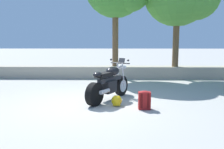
{
  "coord_description": "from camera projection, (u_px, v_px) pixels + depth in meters",
  "views": [
    {
      "loc": [
        0.89,
        -6.13,
        1.65
      ],
      "look_at": [
        0.73,
        1.2,
        0.65
      ],
      "focal_mm": 37.42,
      "sensor_mm": 36.0,
      "label": 1
    }
  ],
  "objects": [
    {
      "name": "ground_plane",
      "position": [
        84.0,
        104.0,
        6.32
      ],
      "size": [
        120.0,
        120.0,
        0.0
      ],
      "primitive_type": "plane",
      "color": "#A3A099"
    },
    {
      "name": "rider_backpack",
      "position": [
        144.0,
        100.0,
        5.82
      ],
      "size": [
        0.3,
        0.26,
        0.47
      ],
      "color": "#A31E1E",
      "rests_on": "ground"
    },
    {
      "name": "stone_wall",
      "position": [
        98.0,
        72.0,
        11.03
      ],
      "size": [
        36.0,
        0.8,
        0.55
      ],
      "primitive_type": "cube",
      "color": "#A89E89",
      "rests_on": "ground"
    },
    {
      "name": "motorcycle_black_centre",
      "position": [
        110.0,
        84.0,
        6.72
      ],
      "size": [
        1.21,
        1.87,
        1.18
      ],
      "color": "black",
      "rests_on": "ground"
    },
    {
      "name": "rider_helmet",
      "position": [
        117.0,
        101.0,
        6.13
      ],
      "size": [
        0.28,
        0.28,
        0.28
      ],
      "color": "yellow",
      "rests_on": "ground"
    }
  ]
}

